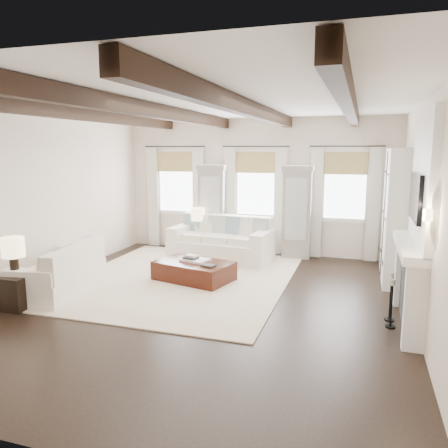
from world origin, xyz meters
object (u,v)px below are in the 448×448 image
(sofa_left, at_px, (62,272))
(ottoman, at_px, (194,271))
(sofa_back, at_px, (222,242))
(side_table_front, at_px, (17,291))
(side_table_back, at_px, (198,243))

(sofa_left, xyz_separation_m, ottoman, (1.98, 1.29, -0.16))
(sofa_back, xyz_separation_m, side_table_front, (-2.15, -3.95, -0.13))
(sofa_left, bearing_deg, ottoman, 32.95)
(side_table_back, bearing_deg, sofa_left, -111.67)
(ottoman, distance_m, side_table_front, 3.07)
(sofa_back, bearing_deg, sofa_left, -122.96)
(ottoman, relative_size, side_table_front, 2.64)
(sofa_back, height_order, side_table_back, sofa_back)
(sofa_left, height_order, ottoman, sofa_left)
(sofa_left, relative_size, side_table_back, 3.82)
(sofa_back, xyz_separation_m, sofa_left, (-1.97, -3.04, -0.06))
(sofa_left, xyz_separation_m, side_table_back, (1.30, 3.28, -0.07))
(sofa_back, bearing_deg, ottoman, -89.72)
(side_table_front, bearing_deg, sofa_back, 61.44)
(sofa_left, bearing_deg, side_table_back, 68.33)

